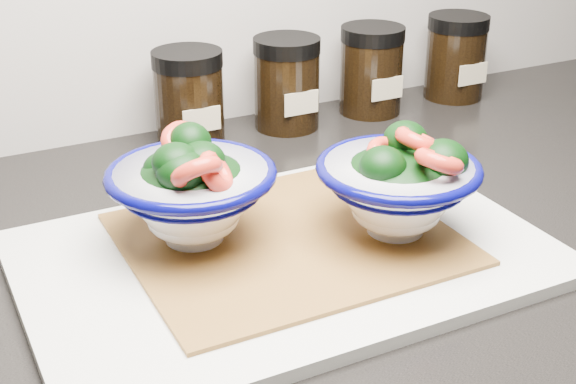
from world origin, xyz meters
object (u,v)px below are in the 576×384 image
spice_jar_c (371,70)px  bowl_left (191,191)px  spice_jar_b (287,83)px  spice_jar_a (189,98)px  cutting_board (286,256)px  bowl_right (399,185)px  spice_jar_d (456,57)px

spice_jar_c → bowl_left: bearing=-143.8°
bowl_left → spice_jar_b: (0.22, 0.25, -0.01)m
bowl_left → spice_jar_b: 0.33m
bowl_left → spice_jar_a: bowl_left is taller
spice_jar_b → spice_jar_c: bearing=0.0°
cutting_board → spice_jar_c: (0.27, 0.30, 0.05)m
bowl_right → spice_jar_c: size_ratio=1.29×
cutting_board → spice_jar_a: bearing=85.3°
bowl_left → spice_jar_a: size_ratio=1.31×
cutting_board → bowl_right: (0.10, -0.02, 0.06)m
cutting_board → spice_jar_c: 0.41m
cutting_board → spice_jar_c: spice_jar_c is taller
cutting_board → spice_jar_d: spice_jar_d is taller
spice_jar_b → spice_jar_d: size_ratio=1.00×
bowl_right → cutting_board: bearing=169.2°
spice_jar_a → spice_jar_c: bearing=0.0°
bowl_right → spice_jar_a: (-0.08, 0.32, -0.00)m
cutting_board → spice_jar_b: 0.34m
bowl_right → spice_jar_b: (0.05, 0.32, -0.00)m
spice_jar_a → bowl_left: bearing=-110.0°
spice_jar_a → spice_jar_b: bearing=0.0°
spice_jar_b → spice_jar_c: (0.12, 0.00, 0.00)m
spice_jar_a → spice_jar_b: same height
bowl_left → spice_jar_b: bowl_left is taller
bowl_left → spice_jar_b: size_ratio=1.31×
spice_jar_c → spice_jar_b: bearing=180.0°
bowl_right → spice_jar_c: bearing=61.6°
spice_jar_a → spice_jar_c: same height
bowl_left → bowl_right: 0.18m
bowl_right → spice_jar_b: size_ratio=1.29×
spice_jar_b → cutting_board: bearing=-117.0°
spice_jar_d → spice_jar_b: bearing=180.0°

